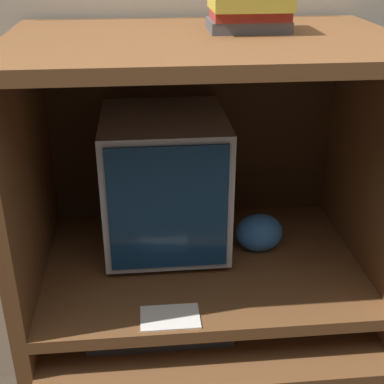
# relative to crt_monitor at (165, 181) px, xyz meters

# --- Properties ---
(wall_back) EXTENTS (6.00, 0.06, 2.60)m
(wall_back) POSITION_rel_crt_monitor_xyz_m (0.10, 0.28, 0.32)
(wall_back) COLOR #B2A893
(wall_back) RESTS_ON ground_plane
(desk_base) EXTENTS (1.01, 0.72, 0.64)m
(desk_base) POSITION_rel_crt_monitor_xyz_m (0.10, -0.16, -0.57)
(desk_base) COLOR brown
(desk_base) RESTS_ON ground_plane
(desk_monitor_shelf) EXTENTS (1.01, 0.65, 0.12)m
(desk_monitor_shelf) POSITION_rel_crt_monitor_xyz_m (0.10, -0.11, -0.25)
(desk_monitor_shelf) COLOR brown
(desk_monitor_shelf) RESTS_ON desk_base
(hutch_upper) EXTENTS (1.01, 0.65, 0.66)m
(hutch_upper) POSITION_rel_crt_monitor_xyz_m (0.10, -0.07, 0.22)
(hutch_upper) COLOR brown
(hutch_upper) RESTS_ON desk_monitor_shelf
(crt_monitor) EXTENTS (0.36, 0.39, 0.42)m
(crt_monitor) POSITION_rel_crt_monitor_xyz_m (0.00, 0.00, 0.00)
(crt_monitor) COLOR #B2B2B7
(crt_monitor) RESTS_ON desk_monitor_shelf
(keyboard) EXTENTS (0.40, 0.15, 0.03)m
(keyboard) POSITION_rel_crt_monitor_xyz_m (-0.04, -0.29, -0.33)
(keyboard) COLOR #2D2D30
(keyboard) RESTS_ON desk_base
(mouse) EXTENTS (0.06, 0.04, 0.03)m
(mouse) POSITION_rel_crt_monitor_xyz_m (0.23, -0.29, -0.32)
(mouse) COLOR #B7B7B7
(mouse) RESTS_ON desk_base
(snack_bag) EXTENTS (0.15, 0.11, 0.12)m
(snack_bag) POSITION_rel_crt_monitor_xyz_m (0.29, -0.06, -0.16)
(snack_bag) COLOR #336BB7
(snack_bag) RESTS_ON desk_monitor_shelf
(book_stack) EXTENTS (0.21, 0.17, 0.10)m
(book_stack) POSITION_rel_crt_monitor_xyz_m (0.23, -0.05, 0.49)
(book_stack) COLOR #4C4C51
(book_stack) RESTS_ON hutch_upper
(paper_card) EXTENTS (0.15, 0.10, 0.00)m
(paper_card) POSITION_rel_crt_monitor_xyz_m (-0.01, -0.37, -0.22)
(paper_card) COLOR white
(paper_card) RESTS_ON desk_monitor_shelf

